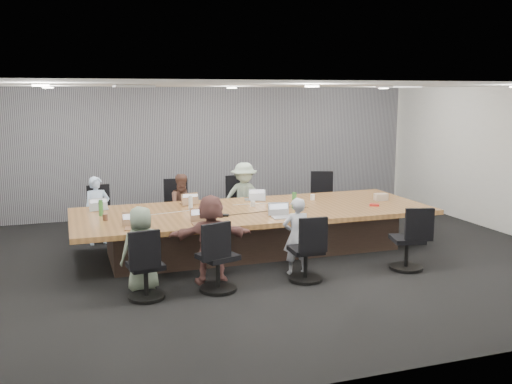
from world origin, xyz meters
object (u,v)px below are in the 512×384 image
object	(u,v)px
laptop_1	(189,203)
laptop_4	(136,228)
bottle_green_right	(294,200)
bottle_clear	(191,203)
chair_3	(329,201)
chair_1	(180,211)
stapler	(275,212)
conference_table	(254,228)
chair_5	(218,262)
chair_4	(146,271)
canvas_bag	(381,197)
laptop_6	(283,217)
mug_brown	(105,217)
person_1	(183,206)
person_0	(97,211)
laptop_2	(253,199)
person_4	(142,249)
person_5	(211,239)
snack_packet	(374,205)
bottle_green_left	(101,208)
person_6	(296,236)
laptop_0	(99,209)
chair_2	(239,207)
chair_6	(306,255)
chair_0	(97,219)
person_2	(244,198)
laptop_5	(202,223)
chair_7	(407,244)

from	to	relation	value
laptop_1	laptop_4	xyz separation A→B (m)	(-1.13, -1.60, 0.00)
bottle_green_right	bottle_clear	size ratio (longest dim) A/B	1.17
chair_3	bottle_green_right	distance (m)	2.47
chair_1	stapler	size ratio (longest dim) A/B	4.84
conference_table	chair_5	xyz separation A→B (m)	(-1.09, -1.70, 0.00)
chair_4	canvas_bag	size ratio (longest dim) A/B	3.25
laptop_6	mug_brown	size ratio (longest dim) A/B	3.45
conference_table	chair_3	world-z (taller)	chair_3
person_1	person_0	bearing A→B (deg)	174.18
laptop_2	bottle_clear	size ratio (longest dim) A/B	1.29
person_1	bottle_green_right	bearing A→B (deg)	-48.99
person_0	person_4	xyz separation A→B (m)	(0.43, -2.70, -0.02)
person_5	snack_packet	xyz separation A→B (m)	(3.16, 0.93, 0.11)
chair_3	laptop_6	distance (m)	3.23
bottle_green_left	chair_3	bearing A→B (deg)	16.71
person_5	stapler	bearing A→B (deg)	-138.98
laptop_2	person_6	bearing A→B (deg)	100.34
laptop_0	person_4	distance (m)	2.20
chair_2	chair_6	bearing A→B (deg)	82.34
person_0	laptop_0	world-z (taller)	person_0
chair_0	bottle_green_left	world-z (taller)	bottle_green_left
chair_2	snack_packet	world-z (taller)	chair_2
person_1	laptop_2	bearing A→B (deg)	-30.65
person_4	laptop_0	bearing A→B (deg)	-91.83
laptop_0	laptop_1	distance (m)	1.55
chair_1	laptop_0	xyz separation A→B (m)	(-1.55, -0.90, 0.32)
laptop_4	stapler	distance (m)	2.27
person_5	bottle_green_right	bearing A→B (deg)	-138.43
chair_6	person_5	bearing A→B (deg)	167.98
person_0	laptop_2	xyz separation A→B (m)	(2.74, -0.55, 0.14)
conference_table	laptop_0	size ratio (longest dim) A/B	20.24
mug_brown	chair_0	bearing A→B (deg)	91.38
person_1	person_4	size ratio (longest dim) A/B	1.02
chair_2	chair_0	bearing A→B (deg)	-7.16
person_4	person_2	bearing A→B (deg)	-143.68
chair_1	person_1	distance (m)	0.39
chair_0	laptop_5	distance (m)	2.89
chair_7	person_4	world-z (taller)	person_4
person_2	laptop_6	distance (m)	2.15
person_2	bottle_green_left	distance (m)	2.95
chair_1	canvas_bag	xyz separation A→B (m)	(3.39, -1.70, 0.37)
conference_table	chair_7	distance (m)	2.55
chair_6	snack_packet	distance (m)	2.29
laptop_5	chair_4	bearing A→B (deg)	-136.18
chair_6	person_6	size ratio (longest dim) A/B	0.66
chair_7	bottle_green_left	size ratio (longest dim) A/B	3.08
person_2	person_6	world-z (taller)	person_2
person_2	laptop_5	xyz separation A→B (m)	(-1.34, -2.15, 0.07)
bottle_green_left	laptop_1	bearing A→B (deg)	18.48
chair_2	mug_brown	world-z (taller)	chair_2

